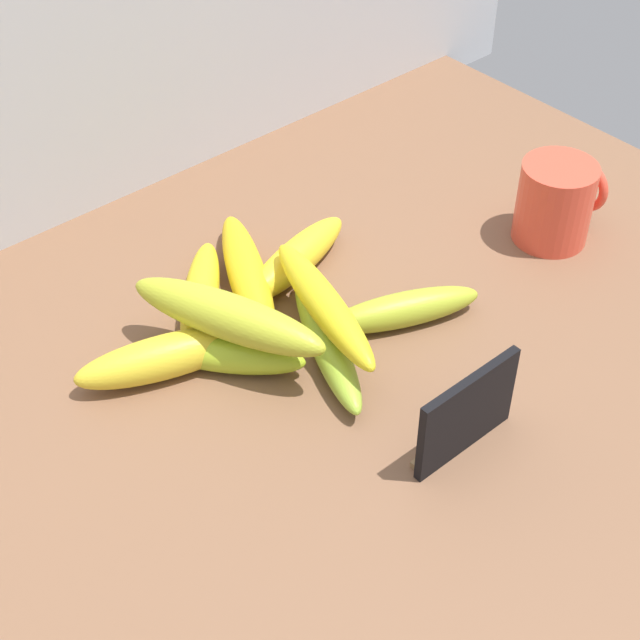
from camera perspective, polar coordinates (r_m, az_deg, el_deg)
The scene contains 12 objects.
counter_top at distance 90.87cm, azimuth 0.62°, elevation -4.40°, with size 110.00×76.00×3.00cm, color brown.
chalkboard_sign at distance 82.72cm, azimuth 8.50°, elevation -5.55°, with size 11.00×1.80×8.40cm.
coffee_mug at distance 107.07cm, azimuth 13.60°, elevation 6.71°, with size 9.54×8.04×8.99cm.
banana_0 at distance 100.65cm, azimuth -1.39°, elevation 3.63°, with size 15.99×3.75×3.75cm, color yellow.
banana_1 at distance 90.42cm, azimuth -9.03°, elevation -2.14°, with size 16.74×4.15×4.15cm, color yellow.
banana_2 at distance 96.62cm, azimuth -6.97°, elevation 1.26°, with size 17.27×3.48×3.48cm, color yellow.
banana_3 at distance 98.50cm, azimuth -4.24°, elevation 2.54°, with size 20.46×3.82×3.82cm, color yellow.
banana_4 at distance 91.50cm, azimuth 0.37°, elevation -1.23°, with size 19.39×3.28×3.28cm, color #98BC34.
banana_5 at distance 90.47cm, azimuth -5.54°, elevation -1.99°, with size 15.09×3.51×3.51cm, color #A7C527.
banana_6 at distance 94.98cm, azimuth 4.89°, elevation 0.61°, with size 15.66×3.49×3.49cm, color #A7B82D.
banana_7 at distance 90.43cm, azimuth 0.23°, elevation 0.94°, with size 19.46×3.26×3.26cm, color yellow.
banana_8 at distance 88.44cm, azimuth -5.41°, elevation 0.22°, with size 19.82×4.29×4.29cm, color gold.
Camera 1 is at (-41.77, -46.92, 67.16)cm, focal length 54.93 mm.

